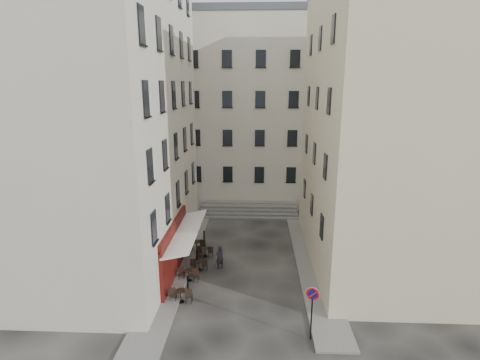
# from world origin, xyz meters

# --- Properties ---
(ground) EXTENTS (90.00, 90.00, 0.00)m
(ground) POSITION_xyz_m (0.00, 0.00, 0.00)
(ground) COLOR black
(ground) RESTS_ON ground
(sidewalk_left) EXTENTS (2.00, 22.00, 0.12)m
(sidewalk_left) POSITION_xyz_m (-4.50, 4.00, 0.06)
(sidewalk_left) COLOR slate
(sidewalk_left) RESTS_ON ground
(sidewalk_right) EXTENTS (2.00, 18.00, 0.12)m
(sidewalk_right) POSITION_xyz_m (4.50, 3.00, 0.06)
(sidewalk_right) COLOR slate
(sidewalk_right) RESTS_ON ground
(building_left) EXTENTS (12.20, 16.20, 20.60)m
(building_left) POSITION_xyz_m (-10.50, 3.00, 10.31)
(building_left) COLOR beige
(building_left) RESTS_ON ground
(building_right) EXTENTS (12.20, 14.20, 18.60)m
(building_right) POSITION_xyz_m (10.50, 3.50, 9.31)
(building_right) COLOR beige
(building_right) RESTS_ON ground
(building_back) EXTENTS (18.20, 10.20, 18.60)m
(building_back) POSITION_xyz_m (-1.00, 19.00, 9.31)
(building_back) COLOR beige
(building_back) RESTS_ON ground
(cafe_storefront) EXTENTS (1.74, 7.30, 3.50)m
(cafe_storefront) POSITION_xyz_m (-4.32, 1.00, 1.88)
(cafe_storefront) COLOR #420909
(cafe_storefront) RESTS_ON ground
(stone_steps) EXTENTS (9.00, 3.15, 0.80)m
(stone_steps) POSITION_xyz_m (0.00, 12.57, 0.40)
(stone_steps) COLOR #5B5956
(stone_steps) RESTS_ON ground
(bollard_near) EXTENTS (0.12, 0.12, 0.98)m
(bollard_near) POSITION_xyz_m (-3.25, -1.00, 0.53)
(bollard_near) COLOR black
(bollard_near) RESTS_ON ground
(bollard_mid) EXTENTS (0.12, 0.12, 0.98)m
(bollard_mid) POSITION_xyz_m (-3.25, 2.50, 0.53)
(bollard_mid) COLOR black
(bollard_mid) RESTS_ON ground
(bollard_far) EXTENTS (0.12, 0.12, 0.98)m
(bollard_far) POSITION_xyz_m (-3.25, 6.00, 0.53)
(bollard_far) COLOR black
(bollard_far) RESTS_ON ground
(no_parking_sign) EXTENTS (0.61, 0.21, 2.75)m
(no_parking_sign) POSITION_xyz_m (3.39, -5.01, 1.95)
(no_parking_sign) COLOR black
(no_parking_sign) RESTS_ON ground
(bistro_table_a) EXTENTS (1.31, 0.61, 0.92)m
(bistro_table_a) POSITION_xyz_m (-3.42, -2.17, 0.47)
(bistro_table_a) COLOR black
(bistro_table_a) RESTS_ON ground
(bistro_table_b) EXTENTS (1.30, 0.61, 0.91)m
(bistro_table_b) POSITION_xyz_m (-3.39, 0.17, 0.47)
(bistro_table_b) COLOR black
(bistro_table_b) RESTS_ON ground
(bistro_table_c) EXTENTS (1.14, 0.53, 0.80)m
(bistro_table_c) POSITION_xyz_m (-2.97, 1.56, 0.41)
(bistro_table_c) COLOR black
(bistro_table_c) RESTS_ON ground
(bistro_table_d) EXTENTS (1.15, 0.54, 0.81)m
(bistro_table_d) POSITION_xyz_m (-2.84, 3.55, 0.41)
(bistro_table_d) COLOR black
(bistro_table_d) RESTS_ON ground
(bistro_table_e) EXTENTS (1.36, 0.64, 0.95)m
(bistro_table_e) POSITION_xyz_m (-3.58, 4.45, 0.49)
(bistro_table_e) COLOR black
(bistro_table_e) RESTS_ON ground
(pedestrian) EXTENTS (0.70, 0.66, 1.60)m
(pedestrian) POSITION_xyz_m (-1.64, 1.89, 0.80)
(pedestrian) COLOR black
(pedestrian) RESTS_ON ground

